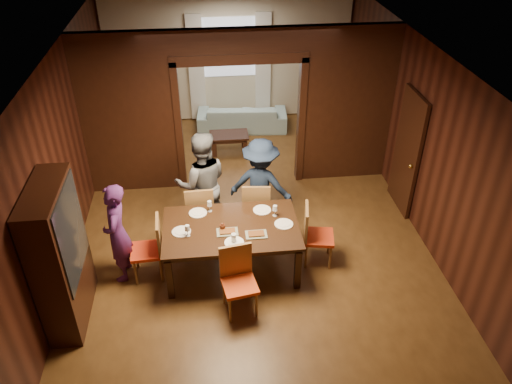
{
  "coord_description": "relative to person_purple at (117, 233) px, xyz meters",
  "views": [
    {
      "loc": [
        -0.62,
        -6.48,
        5.11
      ],
      "look_at": [
        0.05,
        -0.4,
        1.05
      ],
      "focal_mm": 35.0,
      "sensor_mm": 36.0,
      "label": 1
    }
  ],
  "objects": [
    {
      "name": "floor",
      "position": [
        1.95,
        0.8,
        -0.77
      ],
      "size": [
        9.0,
        9.0,
        0.0
      ],
      "primitive_type": "plane",
      "color": "#4C2F15",
      "rests_on": "ground"
    },
    {
      "name": "ceiling",
      "position": [
        1.95,
        0.8,
        2.13
      ],
      "size": [
        5.5,
        9.0,
        0.02
      ],
      "primitive_type": "cube",
      "color": "silver",
      "rests_on": "room_walls"
    },
    {
      "name": "room_walls",
      "position": [
        1.95,
        2.69,
        0.74
      ],
      "size": [
        5.52,
        9.01,
        2.9
      ],
      "color": "black",
      "rests_on": "floor"
    },
    {
      "name": "person_purple",
      "position": [
        0.0,
        0.0,
        0.0
      ],
      "size": [
        0.37,
        0.56,
        1.54
      ],
      "primitive_type": "imported",
      "rotation": [
        0.0,
        0.0,
        -1.58
      ],
      "color": "#4F205F",
      "rests_on": "floor"
    },
    {
      "name": "person_grey",
      "position": [
        1.21,
        0.98,
        0.11
      ],
      "size": [
        0.9,
        0.72,
        1.76
      ],
      "primitive_type": "imported",
      "rotation": [
        0.0,
        0.0,
        3.2
      ],
      "color": "#54565B",
      "rests_on": "floor"
    },
    {
      "name": "person_navy",
      "position": [
        2.14,
        0.96,
        0.03
      ],
      "size": [
        1.18,
        0.93,
        1.6
      ],
      "primitive_type": "imported",
      "rotation": [
        0.0,
        0.0,
        2.77
      ],
      "color": "#152136",
      "rests_on": "floor"
    },
    {
      "name": "sofa",
      "position": [
        2.16,
        4.65,
        -0.48
      ],
      "size": [
        2.06,
        0.95,
        0.58
      ],
      "primitive_type": "imported",
      "rotation": [
        0.0,
        0.0,
        3.06
      ],
      "color": "#9BC2CB",
      "rests_on": "floor"
    },
    {
      "name": "serving_bowl",
      "position": [
        1.67,
        0.11,
        0.03
      ],
      "size": [
        0.35,
        0.35,
        0.09
      ],
      "primitive_type": "imported",
      "color": "black",
      "rests_on": "dining_table"
    },
    {
      "name": "dining_table",
      "position": [
        1.59,
        -0.02,
        -0.39
      ],
      "size": [
        1.94,
        1.21,
        0.76
      ],
      "primitive_type": "cube",
      "color": "black",
      "rests_on": "floor"
    },
    {
      "name": "coffee_table",
      "position": [
        1.79,
        3.59,
        -0.57
      ],
      "size": [
        0.8,
        0.5,
        0.4
      ],
      "primitive_type": "cube",
      "color": "black",
      "rests_on": "floor"
    },
    {
      "name": "chair_left",
      "position": [
        0.37,
        -0.05,
        -0.28
      ],
      "size": [
        0.46,
        0.46,
        0.97
      ],
      "primitive_type": null,
      "rotation": [
        0.0,
        0.0,
        -1.52
      ],
      "color": "red",
      "rests_on": "floor"
    },
    {
      "name": "chair_right",
      "position": [
        2.89,
        -0.01,
        -0.28
      ],
      "size": [
        0.51,
        0.51,
        0.97
      ],
      "primitive_type": null,
      "rotation": [
        0.0,
        0.0,
        1.39
      ],
      "color": "red",
      "rests_on": "floor"
    },
    {
      "name": "chair_far_l",
      "position": [
        1.15,
        0.85,
        -0.28
      ],
      "size": [
        0.45,
        0.45,
        0.97
      ],
      "primitive_type": null,
      "rotation": [
        0.0,
        0.0,
        3.17
      ],
      "color": "red",
      "rests_on": "floor"
    },
    {
      "name": "chair_far_r",
      "position": [
        2.05,
        0.86,
        -0.28
      ],
      "size": [
        0.48,
        0.48,
        0.97
      ],
      "primitive_type": null,
      "rotation": [
        0.0,
        0.0,
        3.03
      ],
      "color": "orange",
      "rests_on": "floor"
    },
    {
      "name": "chair_near",
      "position": [
        1.64,
        -0.89,
        -0.28
      ],
      "size": [
        0.51,
        0.51,
        0.97
      ],
      "primitive_type": null,
      "rotation": [
        0.0,
        0.0,
        0.17
      ],
      "color": "#E94715",
      "rests_on": "floor"
    },
    {
      "name": "hutch",
      "position": [
        -0.58,
        -0.7,
        0.23
      ],
      "size": [
        0.4,
        1.2,
        2.0
      ],
      "primitive_type": "cube",
      "color": "black",
      "rests_on": "floor"
    },
    {
      "name": "door_right",
      "position": [
        4.65,
        1.3,
        0.28
      ],
      "size": [
        0.06,
        0.9,
        2.1
      ],
      "primitive_type": "cube",
      "color": "black",
      "rests_on": "floor"
    },
    {
      "name": "window_far",
      "position": [
        1.95,
        5.24,
        0.93
      ],
      "size": [
        1.2,
        0.03,
        1.3
      ],
      "primitive_type": "cube",
      "color": "silver",
      "rests_on": "back_wall"
    },
    {
      "name": "curtain_left",
      "position": [
        1.2,
        5.2,
        0.48
      ],
      "size": [
        0.35,
        0.06,
        2.4
      ],
      "primitive_type": "cube",
      "color": "white",
      "rests_on": "back_wall"
    },
    {
      "name": "curtain_right",
      "position": [
        2.7,
        5.2,
        0.48
      ],
      "size": [
        0.35,
        0.06,
        2.4
      ],
      "primitive_type": "cube",
      "color": "white",
      "rests_on": "back_wall"
    },
    {
      "name": "plate_left",
      "position": [
        0.89,
        -0.06,
        -0.0
      ],
      "size": [
        0.27,
        0.27,
        0.01
      ],
      "primitive_type": "cylinder",
      "color": "silver",
      "rests_on": "dining_table"
    },
    {
      "name": "plate_far_l",
      "position": [
        1.13,
        0.37,
        -0.0
      ],
      "size": [
        0.27,
        0.27,
        0.01
      ],
      "primitive_type": "cylinder",
      "color": "white",
      "rests_on": "dining_table"
    },
    {
      "name": "plate_far_r",
      "position": [
        2.08,
        0.33,
        -0.0
      ],
      "size": [
        0.27,
        0.27,
        0.01
      ],
      "primitive_type": "cylinder",
      "color": "white",
      "rests_on": "dining_table"
    },
    {
      "name": "plate_right",
      "position": [
        2.35,
        -0.04,
        -0.0
      ],
      "size": [
        0.27,
        0.27,
        0.01
      ],
      "primitive_type": "cylinder",
      "color": "white",
      "rests_on": "dining_table"
    },
    {
      "name": "plate_near",
      "position": [
        1.61,
        -0.38,
        -0.0
      ],
      "size": [
        0.27,
        0.27,
        0.01
      ],
      "primitive_type": "cylinder",
      "color": "white",
      "rests_on": "dining_table"
    },
    {
      "name": "platter_a",
      "position": [
        1.53,
        -0.15,
        0.01
      ],
      "size": [
        0.3,
        0.2,
        0.04
      ],
      "primitive_type": "cube",
      "color": "gray",
      "rests_on": "dining_table"
    },
    {
      "name": "platter_b",
      "position": [
        1.93,
        -0.25,
        0.01
      ],
      "size": [
        0.3,
        0.2,
        0.04
      ],
      "primitive_type": "cube",
      "color": "gray",
      "rests_on": "dining_table"
    },
    {
      "name": "wineglass_left",
      "position": [
        0.98,
        -0.15,
        0.08
      ],
      "size": [
        0.08,
        0.08,
        0.18
      ],
      "primitive_type": null,
      "color": "silver",
      "rests_on": "dining_table"
    },
    {
      "name": "wineglass_far",
      "position": [
        1.31,
        0.4,
        0.08
      ],
      "size": [
        0.08,
        0.08,
        0.18
      ],
      "primitive_type": null,
      "color": "white",
      "rests_on": "dining_table"
    },
    {
      "name": "wineglass_right",
      "position": [
        2.26,
        0.18,
        0.08
      ],
      "size": [
        0.08,
        0.08,
        0.18
      ],
      "primitive_type": null,
      "color": "silver",
      "rests_on": "dining_table"
    },
    {
      "name": "tumbler",
      "position": [
        1.61,
        -0.37,
        0.06
      ],
      "size": [
        0.07,
        0.07,
        0.14
      ],
      "primitive_type": "cylinder",
      "color": "white",
      "rests_on": "dining_table"
    },
    {
      "name": "condiment_jar",
      "position": [
        1.47,
        -0.07,
        0.05
      ],
      "size": [
        0.08,
        0.08,
        0.11
      ],
      "primitive_type": null,
      "color": "#481F10",
      "rests_on": "dining_table"
    }
  ]
}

